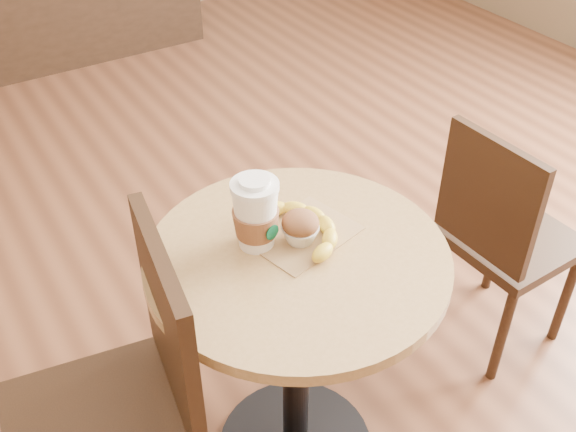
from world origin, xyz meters
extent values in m
cylinder|color=black|center=(0.00, 0.07, 0.38)|extent=(0.07, 0.07, 0.72)
cylinder|color=#A57F4B|center=(0.00, 0.07, 0.73)|extent=(0.69, 0.69, 0.03)
cube|color=#311E11|center=(-0.50, 0.09, 0.46)|extent=(0.47, 0.47, 0.04)
cylinder|color=#311E11|center=(-0.30, 0.23, 0.23)|extent=(0.04, 0.04, 0.46)
cube|color=#311E11|center=(-0.32, 0.06, 0.71)|extent=(0.09, 0.38, 0.42)
cube|color=#311E11|center=(0.82, 0.11, 0.40)|extent=(0.37, 0.37, 0.04)
cylinder|color=#311E11|center=(0.98, -0.04, 0.20)|extent=(0.03, 0.03, 0.40)
cylinder|color=#311E11|center=(0.97, 0.26, 0.20)|extent=(0.03, 0.03, 0.40)
cylinder|color=#311E11|center=(0.68, -0.05, 0.20)|extent=(0.03, 0.03, 0.40)
cylinder|color=#311E11|center=(0.67, 0.25, 0.20)|extent=(0.03, 0.03, 0.40)
cube|color=#311E11|center=(0.66, 0.10, 0.62)|extent=(0.04, 0.34, 0.37)
cube|color=#9B774B|center=(0.05, 0.12, 0.75)|extent=(0.28, 0.23, 0.00)
cylinder|color=white|center=(-0.06, 0.15, 0.91)|extent=(0.11, 0.11, 0.01)
cylinder|color=white|center=(-0.06, 0.15, 0.92)|extent=(0.07, 0.07, 0.01)
cylinder|color=#064325|center=(-0.05, 0.10, 0.81)|extent=(0.04, 0.01, 0.04)
ellipsoid|color=brown|center=(0.03, 0.10, 0.80)|extent=(0.09, 0.09, 0.06)
ellipsoid|color=beige|center=(0.03, 0.10, 0.82)|extent=(0.03, 0.03, 0.02)
camera|label=1|loc=(-0.63, -0.89, 1.74)|focal=42.00mm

